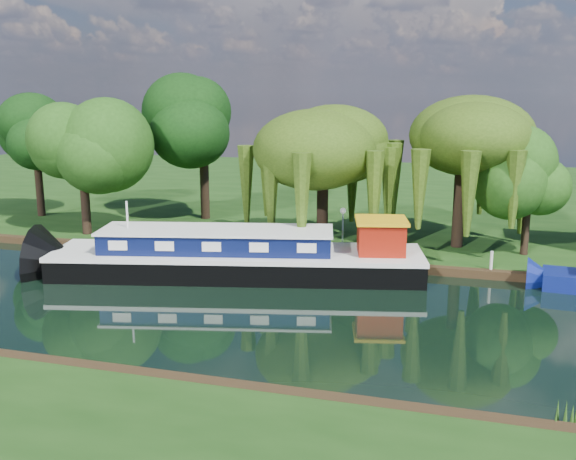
% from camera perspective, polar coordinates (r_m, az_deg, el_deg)
% --- Properties ---
extents(ground, '(120.00, 120.00, 0.00)m').
position_cam_1_polar(ground, '(29.15, -0.22, -7.36)').
color(ground, black).
extents(far_bank, '(120.00, 52.00, 0.45)m').
position_cam_1_polar(far_bank, '(61.60, 8.68, 3.20)').
color(far_bank, '#14340E').
rests_on(far_bank, ground).
extents(dutch_barge, '(20.34, 8.73, 4.19)m').
position_cam_1_polar(dutch_barge, '(34.68, -4.26, -2.39)').
color(dutch_barge, black).
rests_on(dutch_barge, ground).
extents(red_dinghy, '(3.63, 2.97, 0.66)m').
position_cam_1_polar(red_dinghy, '(36.88, -7.77, -3.25)').
color(red_dinghy, maroon).
rests_on(red_dinghy, ground).
extents(willow_left, '(6.69, 6.69, 8.02)m').
position_cam_1_polar(willow_left, '(39.02, 3.14, 7.08)').
color(willow_left, black).
rests_on(willow_left, far_bank).
extents(willow_right, '(6.75, 6.75, 8.22)m').
position_cam_1_polar(willow_right, '(39.75, 15.22, 7.02)').
color(willow_right, black).
rests_on(willow_right, far_bank).
extents(tree_far_left, '(5.34, 5.34, 8.61)m').
position_cam_1_polar(tree_far_left, '(44.10, -17.89, 7.19)').
color(tree_far_left, black).
rests_on(tree_far_left, far_bank).
extents(tree_far_back, '(4.93, 4.93, 8.28)m').
position_cam_1_polar(tree_far_back, '(51.91, -21.53, 7.49)').
color(tree_far_back, black).
rests_on(tree_far_back, far_bank).
extents(tree_far_mid, '(5.91, 5.91, 9.67)m').
position_cam_1_polar(tree_far_mid, '(47.58, -7.56, 8.93)').
color(tree_far_mid, black).
rests_on(tree_far_mid, far_bank).
extents(tree_far_right, '(3.88, 3.88, 6.36)m').
position_cam_1_polar(tree_far_right, '(39.15, 20.67, 4.21)').
color(tree_far_right, black).
rests_on(tree_far_right, far_bank).
extents(lamppost, '(0.36, 0.36, 2.56)m').
position_cam_1_polar(lamppost, '(38.27, 4.90, 1.12)').
color(lamppost, silver).
rests_on(lamppost, far_bank).
extents(mooring_posts, '(19.16, 0.16, 1.00)m').
position_cam_1_polar(mooring_posts, '(36.79, 2.69, -1.65)').
color(mooring_posts, silver).
rests_on(mooring_posts, far_bank).
extents(reeds_near, '(33.70, 1.50, 1.10)m').
position_cam_1_polar(reeds_near, '(20.95, 12.53, -14.23)').
color(reeds_near, '#1E4713').
rests_on(reeds_near, ground).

